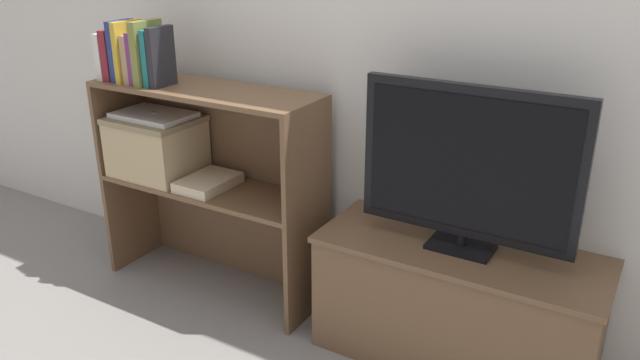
{
  "coord_description": "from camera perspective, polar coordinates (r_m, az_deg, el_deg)",
  "views": [
    {
      "loc": [
        1.1,
        -1.69,
        1.47
      ],
      "look_at": [
        0.0,
        0.16,
        0.61
      ],
      "focal_mm": 35.0,
      "sensor_mm": 36.0,
      "label": 1
    }
  ],
  "objects": [
    {
      "name": "book_maroon",
      "position": [
        2.76,
        -18.15,
        10.85
      ],
      "size": [
        0.04,
        0.14,
        0.21
      ],
      "color": "maroon",
      "rests_on": "bookshelf_upper_tier"
    },
    {
      "name": "bookshelf_lower_tier",
      "position": [
        2.78,
        -8.9,
        -3.3
      ],
      "size": [
        0.99,
        0.33,
        0.48
      ],
      "color": "brown",
      "rests_on": "ground_plane"
    },
    {
      "name": "storage_basket_left",
      "position": [
        2.79,
        -14.71,
        3.24
      ],
      "size": [
        0.36,
        0.3,
        0.26
      ],
      "color": "tan",
      "rests_on": "bookshelf_lower_tier"
    },
    {
      "name": "book_charcoal",
      "position": [
        2.57,
        -14.31,
        10.85
      ],
      "size": [
        0.03,
        0.13,
        0.24
      ],
      "color": "#232328",
      "rests_on": "bookshelf_upper_tier"
    },
    {
      "name": "book_navy",
      "position": [
        2.73,
        -17.6,
        11.2
      ],
      "size": [
        0.03,
        0.13,
        0.24
      ],
      "color": "navy",
      "rests_on": "bookshelf_upper_tier"
    },
    {
      "name": "bookshelf_upper_tier",
      "position": [
        2.62,
        -9.5,
        5.51
      ],
      "size": [
        0.99,
        0.33,
        0.41
      ],
      "color": "brown",
      "rests_on": "bookshelf_lower_tier"
    },
    {
      "name": "magazine_stack",
      "position": [
        2.63,
        -10.18,
        -0.22
      ],
      "size": [
        0.18,
        0.26,
        0.04
      ],
      "color": "beige",
      "rests_on": "bookshelf_lower_tier"
    },
    {
      "name": "book_ivory",
      "position": [
        2.79,
        -18.69,
        10.73
      ],
      "size": [
        0.03,
        0.13,
        0.19
      ],
      "color": "silver",
      "rests_on": "bookshelf_upper_tier"
    },
    {
      "name": "book_plum",
      "position": [
        2.65,
        -15.99,
        10.7
      ],
      "size": [
        0.03,
        0.14,
        0.21
      ],
      "color": "#6B2D66",
      "rests_on": "bookshelf_upper_tier"
    },
    {
      "name": "laptop",
      "position": [
        2.75,
        -14.96,
        5.78
      ],
      "size": [
        0.33,
        0.22,
        0.02
      ],
      "color": "white",
      "rests_on": "storage_basket_left"
    },
    {
      "name": "ground_plane",
      "position": [
        2.49,
        -1.99,
        -14.35
      ],
      "size": [
        16.0,
        16.0,
        0.0
      ],
      "primitive_type": "plane",
      "color": "gray"
    },
    {
      "name": "book_mustard",
      "position": [
        2.7,
        -17.08,
        11.17
      ],
      "size": [
        0.03,
        0.15,
        0.25
      ],
      "color": "gold",
      "rests_on": "bookshelf_upper_tier"
    },
    {
      "name": "book_tan",
      "position": [
        2.68,
        -16.53,
        10.6
      ],
      "size": [
        0.03,
        0.13,
        0.19
      ],
      "color": "tan",
      "rests_on": "bookshelf_upper_tier"
    },
    {
      "name": "wall_back",
      "position": [
        2.39,
        3.17,
        15.25
      ],
      "size": [
        10.0,
        0.05,
        2.4
      ],
      "color": "silver",
      "rests_on": "ground_plane"
    },
    {
      "name": "tv",
      "position": [
        2.08,
        13.39,
        1.25
      ],
      "size": [
        0.73,
        0.14,
        0.57
      ],
      "color": "black",
      "rests_on": "tv_stand"
    },
    {
      "name": "book_olive",
      "position": [
        2.62,
        -15.5,
        11.14
      ],
      "size": [
        0.04,
        0.15,
        0.25
      ],
      "color": "olive",
      "rests_on": "bookshelf_upper_tier"
    },
    {
      "name": "tv_stand",
      "position": [
        2.32,
        12.25,
        -11.13
      ],
      "size": [
        0.99,
        0.4,
        0.46
      ],
      "color": "brown",
      "rests_on": "ground_plane"
    },
    {
      "name": "book_teal",
      "position": [
        2.6,
        -14.86,
        10.77
      ],
      "size": [
        0.03,
        0.13,
        0.22
      ],
      "color": "#1E7075",
      "rests_on": "bookshelf_upper_tier"
    }
  ]
}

